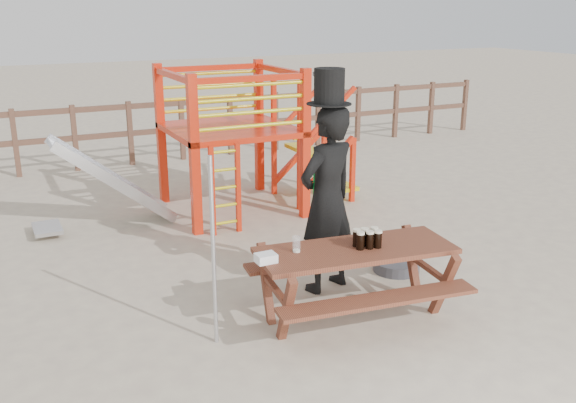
# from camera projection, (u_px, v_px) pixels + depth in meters

# --- Properties ---
(ground) EXTENTS (60.00, 60.00, 0.00)m
(ground) POSITION_uv_depth(u_px,v_px,m) (345.00, 311.00, 6.37)
(ground) COLOR #C0B396
(ground) RESTS_ON ground
(back_fence) EXTENTS (15.09, 0.09, 1.20)m
(back_fence) POSITION_uv_depth(u_px,v_px,m) (156.00, 124.00, 12.16)
(back_fence) COLOR brown
(back_fence) RESTS_ON ground
(playground_fort) EXTENTS (4.71, 1.84, 2.10)m
(playground_fort) POSITION_uv_depth(u_px,v_px,m) (226.00, 139.00, 9.18)
(playground_fort) COLOR red
(playground_fort) RESTS_ON ground
(picnic_table) EXTENTS (2.01, 1.51, 0.72)m
(picnic_table) POSITION_uv_depth(u_px,v_px,m) (355.00, 274.00, 6.11)
(picnic_table) COLOR brown
(picnic_table) RESTS_ON ground
(man_with_hat) EXTENTS (0.83, 0.67, 2.33)m
(man_with_hat) POSITION_uv_depth(u_px,v_px,m) (327.00, 195.00, 6.59)
(man_with_hat) COLOR black
(man_with_hat) RESTS_ON ground
(metal_pole) EXTENTS (0.04, 0.04, 1.73)m
(metal_pole) POSITION_uv_depth(u_px,v_px,m) (213.00, 253.00, 5.54)
(metal_pole) COLOR #B2B2B7
(metal_pole) RESTS_ON ground
(parasol_base) EXTENTS (0.53, 0.53, 0.22)m
(parasol_base) POSITION_uv_depth(u_px,v_px,m) (396.00, 265.00, 7.32)
(parasol_base) COLOR #3B3B41
(parasol_base) RESTS_ON ground
(paper_bag) EXTENTS (0.18, 0.14, 0.08)m
(paper_bag) POSITION_uv_depth(u_px,v_px,m) (266.00, 258.00, 5.69)
(paper_bag) COLOR white
(paper_bag) RESTS_ON picnic_table
(stout_pints) EXTENTS (0.27, 0.20, 0.17)m
(stout_pints) POSITION_uv_depth(u_px,v_px,m) (367.00, 238.00, 6.03)
(stout_pints) COLOR black
(stout_pints) RESTS_ON picnic_table
(empty_glasses) EXTENTS (0.07, 0.07, 0.15)m
(empty_glasses) POSITION_uv_depth(u_px,v_px,m) (296.00, 245.00, 5.92)
(empty_glasses) COLOR silver
(empty_glasses) RESTS_ON picnic_table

